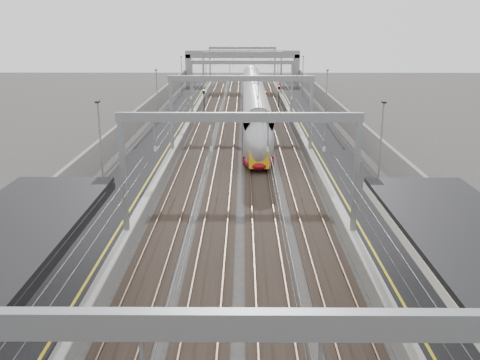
{
  "coord_description": "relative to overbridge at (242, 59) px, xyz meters",
  "views": [
    {
      "loc": [
        0.2,
        -5.75,
        12.13
      ],
      "look_at": [
        0.0,
        25.37,
        2.92
      ],
      "focal_mm": 40.0,
      "sensor_mm": 36.0,
      "label": 1
    }
  ],
  "objects": [
    {
      "name": "platform_right",
      "position": [
        8.0,
        -55.0,
        -4.81
      ],
      "size": [
        4.0,
        120.0,
        1.0
      ],
      "primitive_type": "cube",
      "color": "black",
      "rests_on": "ground"
    },
    {
      "name": "wall_left",
      "position": [
        -11.2,
        -55.0,
        -3.71
      ],
      "size": [
        0.3,
        120.0,
        3.2
      ],
      "primitive_type": "cube",
      "color": "gray",
      "rests_on": "ground"
    },
    {
      "name": "signal_green",
      "position": [
        -5.2,
        -32.59,
        -2.89
      ],
      "size": [
        0.32,
        0.32,
        3.48
      ],
      "color": "black",
      "rests_on": "ground"
    },
    {
      "name": "overbridge",
      "position": [
        0.0,
        0.0,
        0.0
      ],
      "size": [
        22.0,
        2.2,
        6.9
      ],
      "color": "gray",
      "rests_on": "ground"
    },
    {
      "name": "wall_right",
      "position": [
        11.2,
        -55.0,
        -3.71
      ],
      "size": [
        0.3,
        120.0,
        3.2
      ],
      "primitive_type": "cube",
      "color": "gray",
      "rests_on": "ground"
    },
    {
      "name": "overhead_line",
      "position": [
        0.0,
        -48.38,
        0.83
      ],
      "size": [
        13.0,
        140.0,
        6.6
      ],
      "color": "gray",
      "rests_on": "platform_left"
    },
    {
      "name": "signal_red_near",
      "position": [
        3.2,
        -33.97,
        -2.89
      ],
      "size": [
        0.32,
        0.32,
        3.48
      ],
      "color": "black",
      "rests_on": "ground"
    },
    {
      "name": "platform_left",
      "position": [
        -8.0,
        -55.0,
        -4.81
      ],
      "size": [
        4.0,
        120.0,
        1.0
      ],
      "primitive_type": "cube",
      "color": "black",
      "rests_on": "ground"
    },
    {
      "name": "signal_red_far",
      "position": [
        5.4,
        -27.26,
        -2.89
      ],
      "size": [
        0.32,
        0.32,
        3.48
      ],
      "color": "black",
      "rests_on": "ground"
    },
    {
      "name": "tracks",
      "position": [
        0.0,
        -55.0,
        -5.26
      ],
      "size": [
        11.4,
        140.0,
        0.2
      ],
      "color": "black",
      "rests_on": "ground"
    },
    {
      "name": "train",
      "position": [
        1.5,
        -40.81,
        -3.24
      ],
      "size": [
        2.66,
        48.44,
        4.21
      ],
      "color": "maroon",
      "rests_on": "ground"
    }
  ]
}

